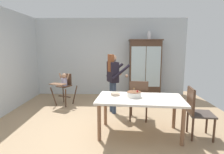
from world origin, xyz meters
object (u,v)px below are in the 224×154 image
Objects in this scene: high_chair_with_toddler at (64,83)px; dining_table at (140,102)px; birthday_cake at (134,94)px; china_cabinet at (145,68)px; ceramic_vase at (149,36)px; dining_chair_far_side at (139,98)px; dining_chair_right_end at (196,109)px; serving_bowl at (115,94)px; adult_person at (113,76)px.

dining_table is at bearing -19.44° from high_chair_with_toddler.
china_cabinet is at bearing 77.30° from birthday_cake.
dining_chair_far_side is at bearing -104.73° from ceramic_vase.
china_cabinet is 3.06m from dining_chair_right_end.
dining_chair_right_end is (0.52, -2.98, -0.43)m from china_cabinet.
dining_chair_far_side is 1.25m from dining_chair_right_end.
china_cabinet is 2.07× the size of high_chair_with_toddler.
serving_bowl is (-0.37, 0.12, -0.03)m from birthday_cake.
high_chair_with_toddler is at bearing 137.33° from dining_table.
dining_chair_right_end reaches higher than dining_table.
ceramic_vase is at bearing 1.79° from china_cabinet.
high_chair_with_toddler is 1.62m from adult_person.
dining_chair_far_side is at bearing 42.24° from serving_bowl.
birthday_cake is (-0.75, -2.82, -1.29)m from ceramic_vase.
high_chair_with_toddler is 3.62m from dining_chair_right_end.
dining_table is 0.53m from serving_bowl.
dining_table is (2.00, -1.85, -0.00)m from high_chair_with_toddler.
birthday_cake is (-0.11, 0.06, 0.14)m from dining_table.
adult_person is 1.59× the size of dining_chair_far_side.
birthday_cake is (1.89, -1.79, 0.14)m from high_chair_with_toddler.
serving_bowl reaches higher than dining_table.
china_cabinet is at bearing 16.47° from dining_chair_right_end.
china_cabinet is 2.89m from serving_bowl.
high_chair_with_toddler is 3.39× the size of birthday_cake.
birthday_cake is at bearing -17.92° from serving_bowl.
ceramic_vase reaches higher than birthday_cake.
high_chair_with_toddler is 2.38m from dining_chair_far_side.
high_chair_with_toddler is 2.60m from birthday_cake.
china_cabinet is at bearing -55.81° from adult_person.
birthday_cake is at bearing 83.60° from dining_chair_far_side.
birthday_cake is at bearing -20.17° from high_chair_with_toddler.
birthday_cake is at bearing -104.95° from ceramic_vase.
birthday_cake is at bearing -102.70° from china_cabinet.
dining_chair_far_side reaches higher than dining_table.
dining_chair_far_side reaches higher than high_chair_with_toddler.
dining_chair_far_side is at bearing -101.83° from china_cabinet.
ceramic_vase reaches higher than dining_chair_far_side.
high_chair_with_toddler reaches higher than dining_table.
dining_chair_right_end reaches higher than serving_bowl.
serving_bowl is at bearing 159.72° from dining_table.
dining_chair_far_side is (-0.58, -2.21, -1.53)m from ceramic_vase.
dining_chair_far_side reaches higher than serving_bowl.
ceramic_vase is 3.21m from serving_bowl.
serving_bowl is (0.06, -1.05, -0.20)m from adult_person.
ceramic_vase is 0.28× the size of dining_chair_right_end.
ceramic_vase is 1.50× the size of serving_bowl.
ceramic_vase reaches higher than adult_person.
high_chair_with_toddler is 0.62× the size of adult_person.
birthday_cake reaches higher than dining_table.
dining_chair_right_end is (1.15, -0.16, -0.24)m from birthday_cake.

